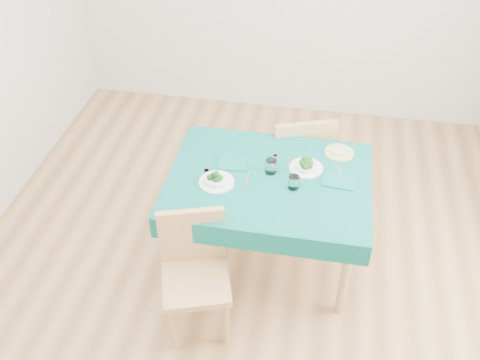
% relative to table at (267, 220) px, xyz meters
% --- Properties ---
extents(room_shell, '(4.02, 4.52, 2.73)m').
position_rel_table_xyz_m(room_shell, '(-0.17, -0.16, 0.97)').
color(room_shell, '#9C6D41').
rests_on(room_shell, ground).
extents(table, '(1.32, 1.00, 0.76)m').
position_rel_table_xyz_m(table, '(0.00, 0.00, 0.00)').
color(table, '#085D55').
rests_on(table, ground).
extents(chair_near, '(0.52, 0.55, 1.01)m').
position_rel_table_xyz_m(chair_near, '(-0.35, -0.66, 0.13)').
color(chair_near, tan).
rests_on(chair_near, ground).
extents(chair_far, '(0.62, 0.64, 1.17)m').
position_rel_table_xyz_m(chair_far, '(0.12, 0.75, 0.21)').
color(chair_far, tan).
rests_on(chair_far, ground).
extents(bowl_near, '(0.23, 0.23, 0.07)m').
position_rel_table_xyz_m(bowl_near, '(-0.33, -0.11, 0.41)').
color(bowl_near, white).
rests_on(bowl_near, table).
extents(bowl_far, '(0.23, 0.23, 0.07)m').
position_rel_table_xyz_m(bowl_far, '(0.23, 0.15, 0.41)').
color(bowl_far, white).
rests_on(bowl_far, table).
extents(fork_near, '(0.07, 0.20, 0.00)m').
position_rel_table_xyz_m(fork_near, '(-0.40, -0.08, 0.38)').
color(fork_near, silver).
rests_on(fork_near, table).
extents(knife_near, '(0.02, 0.20, 0.00)m').
position_rel_table_xyz_m(knife_near, '(-0.14, -0.07, 0.38)').
color(knife_near, silver).
rests_on(knife_near, table).
extents(fork_far, '(0.07, 0.18, 0.00)m').
position_rel_table_xyz_m(fork_far, '(-0.01, 0.18, 0.38)').
color(fork_far, silver).
rests_on(fork_far, table).
extents(knife_far, '(0.04, 0.23, 0.00)m').
position_rel_table_xyz_m(knife_far, '(0.46, 0.09, 0.38)').
color(knife_far, silver).
rests_on(knife_far, table).
extents(napkin_near, '(0.21, 0.15, 0.01)m').
position_rel_table_xyz_m(napkin_near, '(-0.26, 0.10, 0.38)').
color(napkin_near, '#0C675E').
rests_on(napkin_near, table).
extents(napkin_far, '(0.22, 0.16, 0.01)m').
position_rel_table_xyz_m(napkin_far, '(0.45, 0.05, 0.39)').
color(napkin_far, '#0C675E').
rests_on(napkin_far, table).
extents(tumbler_center, '(0.08, 0.08, 0.10)m').
position_rel_table_xyz_m(tumbler_center, '(0.00, 0.07, 0.43)').
color(tumbler_center, white).
rests_on(tumbler_center, table).
extents(tumbler_side, '(0.07, 0.07, 0.09)m').
position_rel_table_xyz_m(tumbler_side, '(0.17, -0.06, 0.42)').
color(tumbler_side, white).
rests_on(tumbler_side, table).
extents(side_plate, '(0.20, 0.20, 0.01)m').
position_rel_table_xyz_m(side_plate, '(0.44, 0.36, 0.38)').
color(side_plate, '#B1C861').
rests_on(side_plate, table).
extents(bread_slice, '(0.10, 0.10, 0.01)m').
position_rel_table_xyz_m(bread_slice, '(0.44, 0.36, 0.40)').
color(bread_slice, beige).
rests_on(bread_slice, side_plate).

